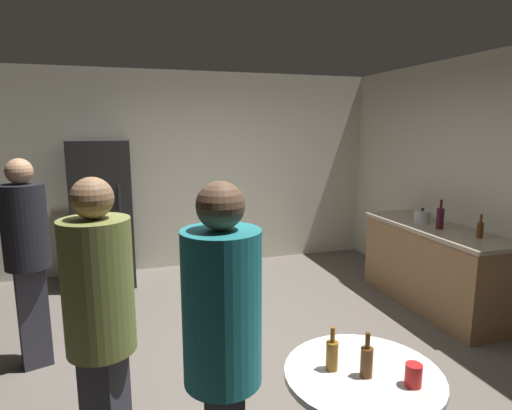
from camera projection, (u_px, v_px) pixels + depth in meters
The scene contains 15 objects.
ground_plane at pixel (243, 359), 3.73m from camera, with size 5.20×5.20×0.10m, color #5B544C.
wall_back at pixel (192, 171), 5.95m from camera, with size 5.32×0.06×2.70m, color beige.
wall_side_right at pixel (496, 189), 4.24m from camera, with size 0.06×5.20×2.70m, color beige.
refrigerator at pixel (103, 213), 5.28m from camera, with size 0.70×0.68×1.80m.
kitchen_counter at pixel (433, 266), 4.66m from camera, with size 0.64×1.81×0.90m.
kettle at pixel (422, 217), 4.73m from camera, with size 0.24×0.17×0.18m.
wine_bottle_on_counter at pixel (440, 218), 4.45m from camera, with size 0.08×0.08×0.31m.
beer_bottle_on_counter at pixel (480, 229), 4.10m from camera, with size 0.06×0.06×0.23m.
foreground_table at pixel (362, 391), 2.17m from camera, with size 0.80×0.80×0.73m.
beer_bottle_amber at pixel (332, 354), 2.16m from camera, with size 0.06×0.06×0.23m.
beer_bottle_brown at pixel (367, 361), 2.10m from camera, with size 0.06×0.06×0.23m.
plastic_cup_red at pixel (413, 375), 2.03m from camera, with size 0.08×0.08×0.11m, color red.
person_in_olive_shirt at pixel (101, 319), 2.12m from camera, with size 0.45×0.45×1.72m.
person_in_teal_shirt at pixel (223, 346), 1.84m from camera, with size 0.39×0.39×1.74m.
person_in_black_shirt at pixel (27, 248), 3.38m from camera, with size 0.43×0.43×1.72m.
Camera 1 is at (-0.90, -3.31, 1.95)m, focal length 29.90 mm.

